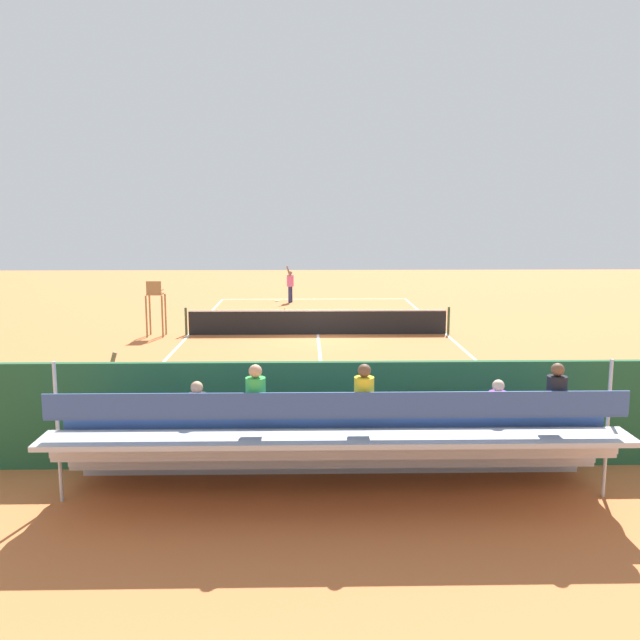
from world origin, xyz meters
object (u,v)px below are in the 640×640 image
(courtside_bench, at_px, (503,424))
(umpire_chair, at_px, (155,302))
(tennis_ball_near, at_px, (285,309))
(tennis_player, at_px, (290,283))
(line_judge, at_px, (110,398))
(tennis_net, at_px, (318,322))
(equipment_bag, at_px, (396,445))
(tennis_racket, at_px, (277,301))
(bleacher_stand, at_px, (339,440))

(courtside_bench, bearing_deg, umpire_chair, -53.49)
(courtside_bench, distance_m, tennis_ball_near, 20.88)
(courtside_bench, xyz_separation_m, tennis_player, (4.71, -22.90, 0.46))
(umpire_chair, xyz_separation_m, line_judge, (-1.78, 12.58, -0.30))
(tennis_net, bearing_deg, tennis_ball_near, -77.93)
(equipment_bag, xyz_separation_m, tennis_racket, (3.29, -23.59, -0.16))
(tennis_ball_near, bearing_deg, equipment_bag, 97.81)
(tennis_player, xyz_separation_m, tennis_ball_near, (0.23, 2.61, -0.98))
(bleacher_stand, relative_size, tennis_player, 4.70)
(courtside_bench, height_order, tennis_racket, courtside_bench)
(equipment_bag, bearing_deg, umpire_chair, -60.30)
(bleacher_stand, distance_m, line_judge, 5.16)
(tennis_ball_near, bearing_deg, tennis_racket, -81.24)
(tennis_player, xyz_separation_m, line_judge, (3.15, 22.46, 0.00))
(umpire_chair, distance_m, equipment_bag, 15.18)
(tennis_player, bearing_deg, courtside_bench, 101.63)
(tennis_net, distance_m, equipment_bag, 13.47)
(equipment_bag, xyz_separation_m, tennis_player, (2.57, -23.03, 0.84))
(line_judge, bearing_deg, tennis_ball_near, -98.38)
(bleacher_stand, height_order, tennis_player, bleacher_stand)
(bleacher_stand, distance_m, equipment_bag, 2.42)
(tennis_racket, bearing_deg, tennis_player, 141.59)
(umpire_chair, relative_size, tennis_ball_near, 32.42)
(line_judge, bearing_deg, equipment_bag, 174.33)
(tennis_player, height_order, tennis_racket, tennis_player)
(tennis_player, relative_size, line_judge, 1.00)
(bleacher_stand, bearing_deg, umpire_chair, -67.40)
(tennis_ball_near, bearing_deg, tennis_player, -94.93)
(tennis_ball_near, bearing_deg, umpire_chair, 57.08)
(equipment_bag, distance_m, line_judge, 5.81)
(tennis_net, distance_m, tennis_racket, 10.40)
(equipment_bag, relative_size, tennis_racket, 1.56)
(tennis_racket, bearing_deg, tennis_ball_near, 98.76)
(bleacher_stand, height_order, umpire_chair, bleacher_stand)
(courtside_bench, bearing_deg, line_judge, -3.20)
(tennis_net, xyz_separation_m, tennis_player, (1.27, -9.63, 0.51))
(bleacher_stand, height_order, line_judge, bleacher_stand)
(umpire_chair, xyz_separation_m, tennis_player, (-4.93, -9.87, -0.30))
(umpire_chair, bearing_deg, equipment_bag, 119.70)
(umpire_chair, distance_m, tennis_ball_near, 8.74)
(tennis_player, bearing_deg, equipment_bag, 96.38)
(umpire_chair, relative_size, tennis_racket, 3.70)
(line_judge, bearing_deg, umpire_chair, -81.96)
(tennis_net, height_order, tennis_ball_near, tennis_net)
(bleacher_stand, xyz_separation_m, tennis_player, (1.36, -24.97, 0.06))
(courtside_bench, xyz_separation_m, tennis_ball_near, (4.94, -20.28, -0.53))
(tennis_net, distance_m, tennis_ball_near, 7.19)
(umpire_chair, xyz_separation_m, courtside_bench, (-9.64, 13.02, -0.76))
(equipment_bag, bearing_deg, line_judge, -5.67)
(umpire_chair, distance_m, courtside_bench, 16.22)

